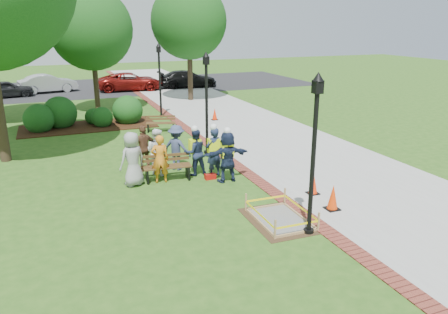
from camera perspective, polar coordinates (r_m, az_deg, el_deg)
name	(u,v)px	position (r m, az deg, el deg)	size (l,w,h in m)	color
ground	(224,199)	(13.96, -0.06, -5.51)	(100.00, 100.00, 0.00)	#285116
sidewalk	(240,122)	(24.63, 2.07, 4.60)	(6.00, 60.00, 0.02)	#9E9E99
brick_edging	(184,127)	(23.53, -5.20, 3.95)	(0.50, 60.00, 0.03)	maroon
mulch_bed	(89,126)	(24.61, -17.25, 3.84)	(7.00, 3.00, 0.05)	#381E0F
parking_lot	(108,87)	(39.61, -14.96, 8.85)	(36.00, 12.00, 0.01)	black
wet_concrete_pad	(280,213)	(12.53, 7.36, -7.25)	(1.75, 2.34, 0.55)	#47331E
bench_near	(168,172)	(15.61, -7.39, -2.02)	(1.72, 0.73, 0.90)	#4F3A1B
bench_far	(161,127)	(22.63, -8.25, 3.93)	(1.56, 0.91, 0.80)	#57351D
cone_front	(333,198)	(13.44, 14.02, -5.21)	(0.40, 0.40, 0.79)	black
cone_back	(313,184)	(14.51, 11.58, -3.50)	(0.37, 0.37, 0.72)	black
cone_far	(215,114)	(25.05, -1.22, 5.59)	(0.36, 0.36, 0.70)	black
toolbox	(210,176)	(15.66, -1.81, -2.56)	(0.39, 0.21, 0.20)	#B0120D
lamp_near	(314,143)	(11.19, 11.69, 1.74)	(0.28, 0.28, 4.26)	black
lamp_mid	(207,96)	(18.23, -2.30, 8.02)	(0.28, 0.28, 4.26)	black
lamp_far	(160,75)	(25.84, -8.41, 10.58)	(0.28, 0.28, 4.26)	black
tree_back	(91,29)	(27.84, -16.95, 15.69)	(4.84, 4.84, 7.42)	#3D2D1E
tree_right	(189,21)	(31.38, -4.60, 17.28)	(5.22, 5.22, 8.06)	#3D2D1E
shrub_a	(40,132)	(24.38, -22.86, 3.08)	(1.54, 1.54, 1.54)	#124114
shrub_b	(61,127)	(25.03, -20.47, 3.69)	(1.78, 1.78, 1.78)	#124114
shrub_c	(103,126)	(24.47, -15.54, 3.86)	(1.15, 1.15, 1.15)	#124114
shrub_d	(128,123)	(24.97, -12.38, 4.36)	(1.66, 1.66, 1.66)	#124114
shrub_e	(94,124)	(25.25, -16.60, 4.18)	(0.93, 0.93, 0.93)	#124114
casual_person_a	(133,159)	(15.12, -11.86, -0.28)	(0.70, 0.59, 1.88)	gray
casual_person_b	(160,159)	(15.27, -8.36, -0.26)	(0.59, 0.42, 1.71)	orange
casual_person_c	(157,152)	(16.14, -8.75, 0.70)	(0.62, 0.65, 1.72)	white
casual_person_d	(144,148)	(16.53, -10.41, 1.10)	(0.63, 0.49, 1.77)	brown
casual_person_e	(177,148)	(16.54, -6.20, 1.22)	(0.64, 0.64, 1.73)	#384162
hivis_worker_a	(227,155)	(15.17, 0.42, 0.26)	(0.58, 0.38, 1.96)	#191D43
hivis_worker_b	(214,151)	(15.66, -1.35, 0.81)	(0.67, 0.55, 1.97)	#1C2E4A
hivis_worker_c	(195,151)	(15.88, -3.80, 0.84)	(0.56, 0.37, 1.86)	#182240
parked_car_a	(7,98)	(36.56, -26.45, 6.97)	(4.26, 1.85, 1.39)	black
parked_car_b	(49,93)	(37.84, -21.87, 7.82)	(4.81, 2.09, 1.57)	#BBBAC0
parked_car_c	(131,90)	(37.09, -12.06, 8.51)	(4.84, 2.10, 1.58)	maroon
parked_car_d	(188,87)	(38.08, -4.76, 9.04)	(4.82, 2.10, 1.57)	black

